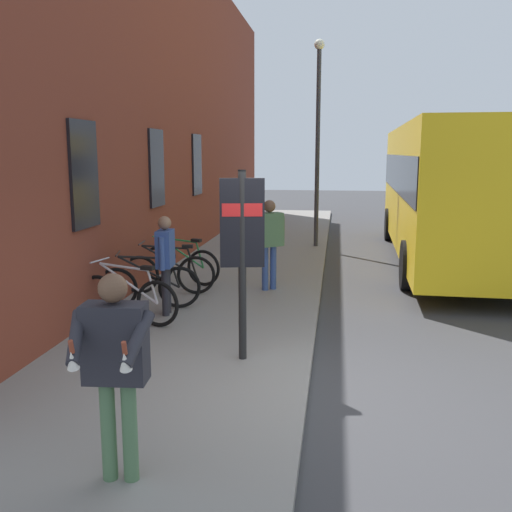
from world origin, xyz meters
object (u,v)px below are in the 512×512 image
bicycle_beside_lamp (128,299)px  bicycle_under_window (168,273)px  city_bus (448,185)px  pedestrian_by_facade (165,255)px  transit_info_sign (242,235)px  street_lamp (318,127)px  tourist_with_hotdogs (115,356)px  bicycle_far_end (181,264)px  pedestrian_near_bus (269,235)px  bicycle_end_of_row (148,286)px

bicycle_beside_lamp → bicycle_under_window: 1.91m
city_bus → pedestrian_by_facade: (-6.15, 5.44, -0.82)m
transit_info_sign → street_lamp: bearing=-3.6°
bicycle_beside_lamp → tourist_with_hotdogs: 4.47m
tourist_with_hotdogs → street_lamp: (12.09, -1.11, 2.23)m
bicycle_far_end → pedestrian_near_bus: pedestrian_near_bus is taller
street_lamp → transit_info_sign: bearing=176.4°
bicycle_far_end → pedestrian_by_facade: bearing=-170.5°
transit_info_sign → street_lamp: street_lamp is taller
bicycle_beside_lamp → tourist_with_hotdogs: size_ratio=1.02×
city_bus → bicycle_under_window: bearing=129.6°
bicycle_beside_lamp → pedestrian_by_facade: pedestrian_by_facade is taller
bicycle_end_of_row → pedestrian_near_bus: size_ratio=1.00×
tourist_with_hotdogs → street_lamp: street_lamp is taller
city_bus → pedestrian_by_facade: 8.25m
transit_info_sign → pedestrian_by_facade: bearing=40.2°
bicycle_end_of_row → tourist_with_hotdogs: (-5.01, -1.43, 0.66)m
transit_info_sign → street_lamp: 9.37m
bicycle_under_window → pedestrian_by_facade: pedestrian_by_facade is taller
bicycle_under_window → transit_info_sign: size_ratio=0.74×
transit_info_sign → pedestrian_by_facade: (1.85, 1.56, -0.62)m
transit_info_sign → street_lamp: size_ratio=0.43×
city_bus → street_lamp: 3.81m
pedestrian_by_facade → pedestrian_near_bus: size_ratio=0.93×
tourist_with_hotdogs → street_lamp: bearing=-5.2°
transit_info_sign → city_bus: bearing=-25.9°
city_bus → pedestrian_by_facade: city_bus is taller
bicycle_far_end → pedestrian_by_facade: 2.32m
bicycle_under_window → bicycle_beside_lamp: bearing=177.7°
bicycle_end_of_row → pedestrian_by_facade: size_ratio=1.08×
transit_info_sign → tourist_with_hotdogs: transit_info_sign is taller
tourist_with_hotdogs → city_bus: bearing=-22.0°
pedestrian_by_facade → bicycle_far_end: bearing=9.5°
transit_info_sign → tourist_with_hotdogs: 2.99m
bicycle_under_window → pedestrian_near_bus: size_ratio=1.02×
pedestrian_by_facade → bicycle_under_window: bearing=15.2°
bicycle_beside_lamp → bicycle_far_end: (2.78, -0.07, 0.00)m
tourist_with_hotdogs → pedestrian_by_facade: bearing=12.3°
bicycle_under_window → transit_info_sign: transit_info_sign is taller
transit_info_sign → pedestrian_by_facade: 2.50m
pedestrian_near_bus → street_lamp: (5.41, -0.69, 2.23)m
city_bus → tourist_with_hotdogs: city_bus is taller
city_bus → pedestrian_by_facade: size_ratio=6.57×
transit_info_sign → bicycle_beside_lamp: bearing=57.4°
pedestrian_near_bus → bicycle_end_of_row: bearing=132.1°
bicycle_end_of_row → city_bus: size_ratio=0.16×
bicycle_under_window → city_bus: bearing=-50.4°
bicycle_under_window → bicycle_far_end: same height
bicycle_far_end → city_bus: size_ratio=0.16×
bicycle_end_of_row → bicycle_beside_lamp: bearing=176.9°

